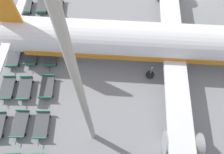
# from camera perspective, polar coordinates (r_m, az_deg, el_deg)

# --- Properties ---
(airplane) EXTENTS (44.35, 48.60, 11.72)m
(airplane) POSITION_cam_1_polar(r_m,az_deg,el_deg) (27.95, 18.41, 8.34)
(airplane) COLOR white
(airplane) RESTS_ON ground_plane
(baggage_dolly_row_near_col_a) EXTENTS (3.78, 1.70, 0.92)m
(baggage_dolly_row_near_col_a) POSITION_cam_1_polar(r_m,az_deg,el_deg) (37.02, -21.49, 16.83)
(baggage_dolly_row_near_col_a) COLOR #424449
(baggage_dolly_row_near_col_a) RESTS_ON ground_plane
(baggage_dolly_row_near_col_b) EXTENTS (3.80, 1.75, 0.92)m
(baggage_dolly_row_near_col_b) POSITION_cam_1_polar(r_m,az_deg,el_deg) (34.11, -22.73, 11.54)
(baggage_dolly_row_near_col_b) COLOR #424449
(baggage_dolly_row_near_col_b) RESTS_ON ground_plane
(baggage_dolly_row_near_col_c) EXTENTS (3.78, 1.69, 0.92)m
(baggage_dolly_row_near_col_c) POSITION_cam_1_polar(r_m,az_deg,el_deg) (31.34, -24.27, 4.69)
(baggage_dolly_row_near_col_c) COLOR #424449
(baggage_dolly_row_near_col_c) RESTS_ON ground_plane
(baggage_dolly_row_near_col_d) EXTENTS (3.79, 1.73, 0.92)m
(baggage_dolly_row_near_col_d) POSITION_cam_1_polar(r_m,az_deg,el_deg) (29.22, -25.68, -2.66)
(baggage_dolly_row_near_col_d) COLOR #424449
(baggage_dolly_row_near_col_d) RESTS_ON ground_plane
(baggage_dolly_row_mid_a_col_a) EXTENTS (3.79, 1.73, 0.92)m
(baggage_dolly_row_mid_a_col_a) POSITION_cam_1_polar(r_m,az_deg,el_deg) (36.28, -17.80, 17.24)
(baggage_dolly_row_mid_a_col_a) COLOR #424449
(baggage_dolly_row_mid_a_col_a) RESTS_ON ground_plane
(baggage_dolly_row_mid_a_col_b) EXTENTS (3.79, 1.71, 0.92)m
(baggage_dolly_row_mid_a_col_b) POSITION_cam_1_polar(r_m,az_deg,el_deg) (33.28, -19.01, 11.77)
(baggage_dolly_row_mid_a_col_b) COLOR #424449
(baggage_dolly_row_mid_a_col_b) RESTS_ON ground_plane
(baggage_dolly_row_mid_a_col_c) EXTENTS (3.81, 1.78, 0.92)m
(baggage_dolly_row_mid_a_col_c) POSITION_cam_1_polar(r_m,az_deg,el_deg) (30.60, -20.23, 5.23)
(baggage_dolly_row_mid_a_col_c) COLOR #424449
(baggage_dolly_row_mid_a_col_c) RESTS_ON ground_plane
(baggage_dolly_row_mid_a_col_d) EXTENTS (3.78, 1.69, 0.92)m
(baggage_dolly_row_mid_a_col_d) POSITION_cam_1_polar(r_m,az_deg,el_deg) (28.34, -21.82, -2.84)
(baggage_dolly_row_mid_a_col_d) COLOR #424449
(baggage_dolly_row_mid_a_col_d) RESTS_ON ground_plane
(baggage_dolly_row_mid_a_col_e) EXTENTS (3.81, 1.80, 0.92)m
(baggage_dolly_row_mid_a_col_e) POSITION_cam_1_polar(r_m,az_deg,el_deg) (26.76, -22.89, -11.26)
(baggage_dolly_row_mid_a_col_e) COLOR #424449
(baggage_dolly_row_mid_a_col_e) RESTS_ON ground_plane
(baggage_dolly_row_mid_b_col_a) EXTENTS (3.78, 1.71, 0.92)m
(baggage_dolly_row_mid_b_col_a) POSITION_cam_1_polar(r_m,az_deg,el_deg) (35.67, -14.00, 17.57)
(baggage_dolly_row_mid_b_col_a) COLOR #424449
(baggage_dolly_row_mid_b_col_a) RESTS_ON ground_plane
(baggage_dolly_row_mid_b_col_b) EXTENTS (3.80, 1.75, 0.92)m
(baggage_dolly_row_mid_b_col_b) POSITION_cam_1_polar(r_m,az_deg,el_deg) (32.50, -14.80, 11.88)
(baggage_dolly_row_mid_b_col_b) COLOR #424449
(baggage_dolly_row_mid_b_col_b) RESTS_ON ground_plane
(baggage_dolly_row_mid_b_col_c) EXTENTS (3.81, 1.78, 0.92)m
(baggage_dolly_row_mid_b_col_c) POSITION_cam_1_polar(r_m,az_deg,el_deg) (29.76, -15.75, 5.15)
(baggage_dolly_row_mid_b_col_c) COLOR #424449
(baggage_dolly_row_mid_b_col_c) RESTS_ON ground_plane
(baggage_dolly_row_mid_b_col_d) EXTENTS (3.79, 1.71, 0.92)m
(baggage_dolly_row_mid_b_col_d) POSITION_cam_1_polar(r_m,az_deg,el_deg) (27.55, -16.58, -2.55)
(baggage_dolly_row_mid_b_col_d) COLOR #424449
(baggage_dolly_row_mid_b_col_d) RESTS_ON ground_plane
(baggage_dolly_row_mid_b_col_e) EXTENTS (3.80, 1.74, 0.92)m
(baggage_dolly_row_mid_b_col_e) POSITION_cam_1_polar(r_m,az_deg,el_deg) (25.90, -17.94, -11.86)
(baggage_dolly_row_mid_b_col_e) COLOR #424449
(baggage_dolly_row_mid_b_col_e) RESTS_ON ground_plane
(apron_light_mast) EXTENTS (2.00, 0.70, 25.83)m
(apron_light_mast) POSITION_cam_1_polar(r_m,az_deg,el_deg) (11.46, -10.33, 2.81)
(apron_light_mast) COLOR #ADA89E
(apron_light_mast) RESTS_ON ground_plane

